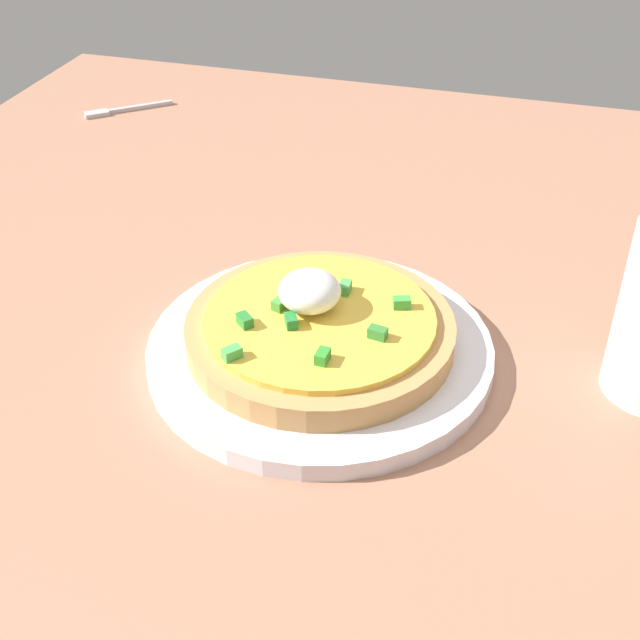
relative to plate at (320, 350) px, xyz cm
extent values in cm
cube|color=#A77258|center=(0.92, 12.74, -1.95)|extent=(105.27, 88.78, 2.49)
cylinder|color=white|center=(0.00, 0.00, 0.00)|extent=(25.49, 25.49, 1.42)
cylinder|color=tan|center=(0.00, 0.00, 1.67)|extent=(19.69, 19.69, 1.91)
cylinder|color=yellow|center=(0.00, 0.00, 2.86)|extent=(16.82, 16.82, 0.47)
ellipsoid|color=white|center=(-1.02, 0.81, 4.52)|extent=(4.56, 4.56, 2.84)
cube|color=green|center=(1.66, -5.02, 3.49)|extent=(0.87, 1.32, 0.80)
cube|color=#4CAD50|center=(1.14, 3.50, 3.49)|extent=(0.82, 1.30, 0.80)
cube|color=#358636|center=(4.58, -1.40, 3.49)|extent=(1.39, 1.00, 0.80)
cube|color=green|center=(-3.05, 0.11, 3.49)|extent=(1.15, 1.46, 0.80)
cube|color=green|center=(5.41, 2.71, 3.49)|extent=(1.47, 1.18, 0.80)
cube|color=#257A36|center=(-1.62, -1.73, 3.49)|extent=(1.32, 1.51, 0.80)
cube|color=#298032|center=(-4.79, -2.60, 3.49)|extent=(1.48, 1.45, 0.80)
cube|color=green|center=(-4.29, -6.39, 3.49)|extent=(1.43, 1.50, 0.80)
cube|color=#B7B7BC|center=(-34.63, 40.74, -0.46)|extent=(6.35, 5.53, 0.50)
cube|color=#B7B7BC|center=(-38.68, 37.29, -0.46)|extent=(3.04, 2.88, 0.50)
camera|label=1|loc=(14.25, -48.35, 38.66)|focal=48.11mm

